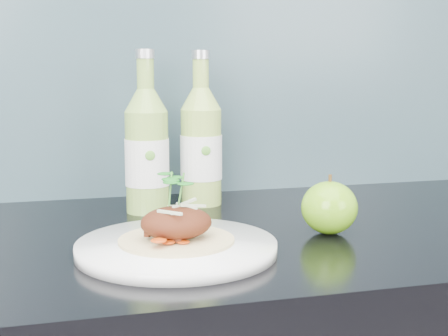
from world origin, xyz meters
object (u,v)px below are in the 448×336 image
(green_apple, at_px, (329,208))
(cider_bottle_right, at_px, (201,147))
(dinner_plate, at_px, (177,247))
(cider_bottle_left, at_px, (147,151))

(green_apple, distance_m, cider_bottle_right, 0.29)
(dinner_plate, bearing_deg, cider_bottle_right, 70.86)
(dinner_plate, xyz_separation_m, cider_bottle_left, (-0.00, 0.25, 0.09))
(dinner_plate, distance_m, green_apple, 0.24)
(green_apple, bearing_deg, dinner_plate, -170.13)
(cider_bottle_left, height_order, cider_bottle_right, same)
(dinner_plate, height_order, cider_bottle_right, cider_bottle_right)
(dinner_plate, relative_size, cider_bottle_right, 1.20)
(dinner_plate, bearing_deg, green_apple, 9.87)
(dinner_plate, xyz_separation_m, green_apple, (0.23, 0.04, 0.03))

